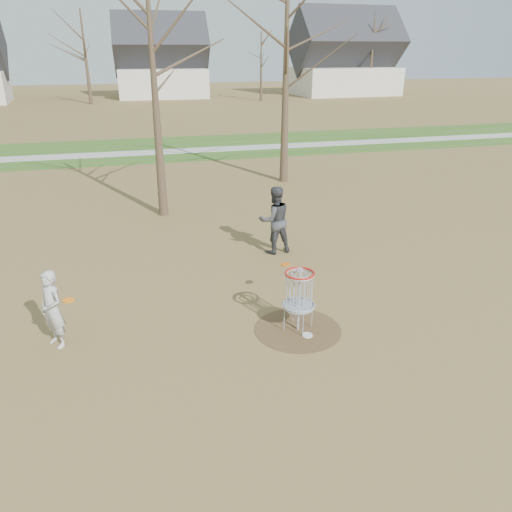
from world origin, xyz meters
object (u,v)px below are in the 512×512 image
(player_standing, at_px, (52,309))
(disc_grounded, at_px, (307,335))
(disc_golf_basket, at_px, (299,290))
(player_throwing, at_px, (275,220))

(player_standing, height_order, disc_grounded, player_standing)
(player_standing, distance_m, disc_grounded, 4.99)
(disc_grounded, xyz_separation_m, disc_golf_basket, (-0.10, 0.29, 0.89))
(player_standing, height_order, disc_golf_basket, player_standing)
(disc_grounded, bearing_deg, player_standing, 168.96)
(disc_golf_basket, bearing_deg, player_standing, 172.08)
(player_throwing, distance_m, disc_grounded, 4.65)
(player_throwing, xyz_separation_m, disc_golf_basket, (-0.75, -4.22, -0.04))
(player_standing, xyz_separation_m, player_throwing, (5.49, 3.56, 0.17))
(player_standing, relative_size, disc_grounded, 7.13)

